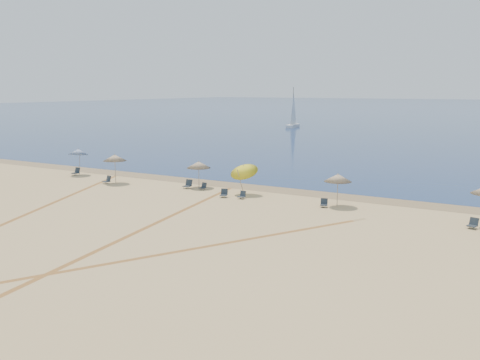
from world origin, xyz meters
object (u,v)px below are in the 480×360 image
(umbrella_1, at_px, (115,158))
(chair_6, at_px, (324,203))
(umbrella_4, at_px, (338,178))
(chair_0, at_px, (76,172))
(chair_1, at_px, (107,180))
(umbrella_2, at_px, (199,165))
(chair_4, at_px, (224,193))
(chair_7, at_px, (473,224))
(umbrella_3, at_px, (243,169))
(sailboat_0, at_px, (293,115))
(chair_3, at_px, (203,187))
(chair_2, at_px, (188,184))
(umbrella_0, at_px, (78,152))
(chair_5, at_px, (242,195))

(umbrella_1, bearing_deg, chair_6, 0.30)
(umbrella_1, bearing_deg, umbrella_4, 2.50)
(chair_0, distance_m, chair_1, 6.30)
(chair_6, bearing_deg, umbrella_2, 155.44)
(chair_0, distance_m, chair_4, 18.27)
(umbrella_1, distance_m, chair_7, 29.78)
(umbrella_3, distance_m, chair_7, 17.41)
(umbrella_2, relative_size, sailboat_0, 0.26)
(umbrella_4, relative_size, chair_4, 3.17)
(chair_1, distance_m, sailboat_0, 72.33)
(sailboat_0, bearing_deg, chair_3, -79.21)
(chair_0, distance_m, sailboat_0, 69.51)
(sailboat_0, bearing_deg, chair_0, -91.07)
(chair_2, height_order, chair_7, chair_2)
(umbrella_3, distance_m, chair_0, 19.06)
(umbrella_0, relative_size, chair_5, 4.47)
(umbrella_2, bearing_deg, chair_4, -31.60)
(umbrella_0, bearing_deg, chair_7, -4.10)
(chair_0, height_order, chair_5, chair_0)
(chair_0, bearing_deg, chair_1, -18.18)
(umbrella_0, relative_size, chair_2, 3.59)
(chair_3, height_order, sailboat_0, sailboat_0)
(umbrella_4, relative_size, chair_2, 3.27)
(umbrella_2, height_order, sailboat_0, sailboat_0)
(chair_0, bearing_deg, chair_5, -4.75)
(umbrella_1, height_order, chair_5, umbrella_1)
(chair_3, bearing_deg, sailboat_0, 115.14)
(chair_5, distance_m, chair_6, 6.55)
(umbrella_4, distance_m, chair_1, 21.07)
(umbrella_4, xyz_separation_m, chair_5, (-7.25, -1.16, -1.80))
(umbrella_1, distance_m, chair_6, 19.85)
(umbrella_0, distance_m, chair_5, 19.67)
(umbrella_3, xyz_separation_m, chair_4, (-0.81, -1.69, -1.78))
(umbrella_0, height_order, sailboat_0, sailboat_0)
(chair_6, xyz_separation_m, sailboat_0, (-33.38, 70.44, 2.37))
(umbrella_0, bearing_deg, sailboat_0, 96.10)
(umbrella_1, height_order, chair_0, umbrella_1)
(umbrella_2, height_order, chair_4, umbrella_2)
(umbrella_0, distance_m, umbrella_3, 18.78)
(umbrella_2, height_order, chair_2, umbrella_2)
(umbrella_4, relative_size, chair_7, 3.23)
(chair_3, relative_size, chair_4, 0.83)
(umbrella_3, relative_size, chair_7, 3.80)
(chair_2, relative_size, chair_5, 1.24)
(umbrella_1, relative_size, chair_6, 3.77)
(chair_1, height_order, chair_4, chair_1)
(chair_1, bearing_deg, umbrella_3, 21.56)
(chair_2, bearing_deg, umbrella_2, 53.01)
(chair_2, height_order, chair_5, chair_2)
(umbrella_0, relative_size, chair_1, 3.33)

